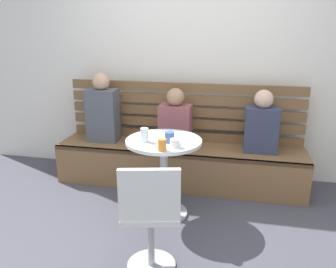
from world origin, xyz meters
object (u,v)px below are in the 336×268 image
at_px(cup_glass_tall, 145,135).
at_px(person_adult, 103,111).
at_px(person_child_middle, 262,125).
at_px(cup_tumbler_orange, 162,145).
at_px(cafe_table, 164,163).
at_px(white_chair, 150,215).
at_px(booth_bench, 179,165).
at_px(person_child_left, 175,121).
at_px(cup_mug_blue, 170,137).
at_px(cup_ceramic_white, 175,143).

bearing_deg(cup_glass_tall, person_adult, 131.89).
height_order(person_child_middle, cup_tumbler_orange, person_child_middle).
xyz_separation_m(cafe_table, person_child_middle, (0.87, 0.72, 0.21)).
relative_size(cafe_table, cup_tumbler_orange, 7.40).
height_order(cafe_table, white_chair, white_chair).
distance_m(cafe_table, person_adult, 1.16).
distance_m(booth_bench, person_child_left, 0.50).
xyz_separation_m(white_chair, person_adult, (-0.96, 1.53, 0.32)).
height_order(booth_bench, person_adult, person_adult).
bearing_deg(person_child_left, booth_bench, -5.05).
bearing_deg(booth_bench, white_chair, -87.26).
distance_m(cafe_table, person_child_left, 0.71).
bearing_deg(cafe_table, white_chair, -83.81).
bearing_deg(person_adult, cup_tumbler_orange, -47.36).
relative_size(booth_bench, white_chair, 3.18).
xyz_separation_m(booth_bench, cup_glass_tall, (-0.17, -0.76, 0.58)).
bearing_deg(cup_glass_tall, white_chair, -71.76).
distance_m(booth_bench, cup_glass_tall, 0.97).
relative_size(white_chair, cup_mug_blue, 8.95).
xyz_separation_m(white_chair, person_child_left, (-0.12, 1.49, 0.26)).
bearing_deg(cup_mug_blue, person_child_left, 97.20).
relative_size(cup_ceramic_white, cup_mug_blue, 0.84).
bearing_deg(cafe_table, cup_mug_blue, -45.42).
bearing_deg(person_child_middle, cup_ceramic_white, -129.69).
height_order(white_chair, cup_tumbler_orange, white_chair).
relative_size(person_child_left, cup_tumbler_orange, 6.42).
distance_m(person_adult, cup_ceramic_white, 1.34).
relative_size(booth_bench, cup_ceramic_white, 33.75).
height_order(booth_bench, cup_ceramic_white, cup_ceramic_white).
distance_m(cafe_table, cup_mug_blue, 0.28).
xyz_separation_m(person_adult, cup_glass_tall, (0.72, -0.80, 0.01)).
xyz_separation_m(person_adult, person_child_left, (0.84, -0.03, -0.06)).
relative_size(person_adult, person_child_left, 1.21).
bearing_deg(person_child_middle, cafe_table, -140.55).
xyz_separation_m(white_chair, person_child_middle, (0.78, 1.53, 0.26)).
height_order(cup_ceramic_white, cup_tumbler_orange, cup_tumbler_orange).
height_order(cafe_table, cup_ceramic_white, cup_ceramic_white).
relative_size(person_adult, cup_glass_tall, 6.45).
distance_m(person_adult, cup_glass_tall, 1.07).
relative_size(person_child_left, cup_mug_blue, 6.76).
bearing_deg(cup_tumbler_orange, booth_bench, 91.94).
height_order(person_child_middle, cup_ceramic_white, person_child_middle).
distance_m(booth_bench, person_child_middle, 1.00).
bearing_deg(white_chair, booth_bench, 92.74).
bearing_deg(cup_tumbler_orange, cafe_table, 99.96).
bearing_deg(cup_ceramic_white, cup_tumbler_orange, -127.95).
relative_size(booth_bench, cup_mug_blue, 28.42).
xyz_separation_m(cup_glass_tall, cup_tumbler_orange, (0.20, -0.20, -0.01)).
distance_m(person_child_left, person_child_middle, 0.90).
bearing_deg(cafe_table, cup_ceramic_white, -52.31).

